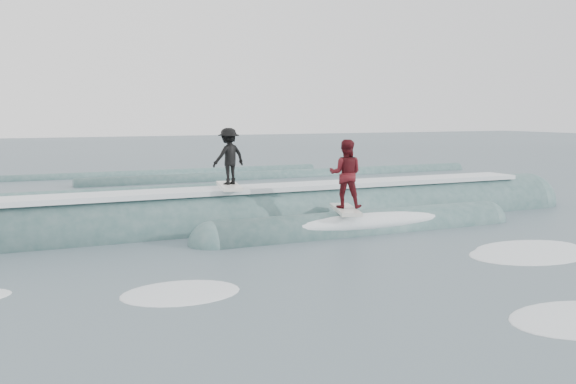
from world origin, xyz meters
name	(u,v)px	position (x,y,z in m)	size (l,w,h in m)	color
ground	(364,259)	(0.00, 0.00, 0.00)	(160.00, 160.00, 0.00)	#3F515C
breaking_wave	(289,224)	(0.32, 4.83, 0.04)	(22.50, 3.90, 2.24)	#345858
surfer_black	(229,159)	(-1.44, 5.22, 2.03)	(1.20, 2.07, 1.75)	white
surfer_red	(346,177)	(1.22, 3.02, 1.61)	(1.17, 2.07, 2.01)	silver
whitewater	(421,273)	(0.44, -1.55, 0.00)	(15.04, 7.15, 0.10)	white
far_swells	(156,184)	(-0.72, 17.65, 0.00)	(38.49, 8.65, 0.80)	#345858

